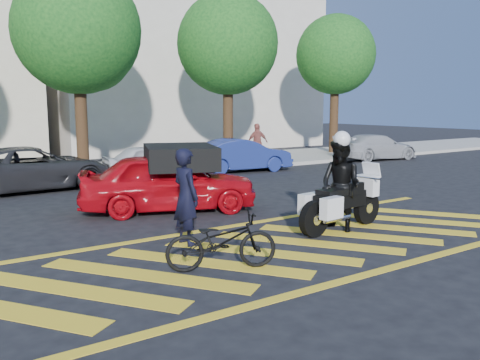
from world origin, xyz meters
TOP-DOWN VIEW (x-y plane):
  - ground at (0.00, 0.00)m, footprint 90.00×90.00m
  - sidewalk at (0.00, 12.00)m, footprint 60.00×5.00m
  - crosswalk at (-0.04, 0.00)m, footprint 12.33×4.00m
  - building_right at (9.00, 21.00)m, footprint 16.00×8.00m
  - tree_center at (0.13, 12.06)m, footprint 4.60×4.60m
  - tree_right at (6.63, 12.06)m, footprint 4.40×4.40m
  - tree_far_right at (13.13, 12.06)m, footprint 4.00×4.00m
  - officer_bike at (-1.44, 1.20)m, footprint 0.48×0.69m
  - bicycle at (-1.68, -0.42)m, footprint 1.88×1.22m
  - police_motorcycle at (1.71, 0.33)m, footprint 2.45×0.82m
  - officer_moto at (1.70, 0.33)m, footprint 0.82×1.00m
  - red_convertible at (-0.35, 4.12)m, footprint 4.60×3.09m
  - parked_mid_left at (-2.43, 9.20)m, footprint 4.97×2.53m
  - parked_mid_right at (1.66, 9.20)m, footprint 3.78×1.89m
  - parked_right at (5.30, 9.20)m, footprint 4.07×1.88m
  - parked_far_right at (13.08, 9.20)m, footprint 4.32×2.16m
  - pedestrian_right at (7.12, 10.63)m, footprint 1.02×0.56m

SIDE VIEW (x-z plane):
  - ground at x=0.00m, z-range 0.00..0.00m
  - crosswalk at x=-0.04m, z-range 0.00..0.01m
  - sidewalk at x=0.00m, z-range 0.00..0.15m
  - bicycle at x=-1.68m, z-range 0.00..0.93m
  - police_motorcycle at x=1.71m, z-range 0.05..1.13m
  - parked_far_right at x=13.08m, z-range 0.00..1.21m
  - parked_mid_right at x=1.66m, z-range 0.00..1.24m
  - parked_right at x=5.30m, z-range 0.00..1.29m
  - parked_mid_left at x=-2.43m, z-range 0.00..1.35m
  - red_convertible at x=-0.35m, z-range 0.00..1.46m
  - officer_bike at x=-1.44m, z-range 0.00..1.81m
  - officer_moto at x=1.70m, z-range 0.00..1.91m
  - pedestrian_right at x=7.12m, z-range 0.15..1.80m
  - tree_far_right at x=13.13m, z-range 1.39..8.49m
  - tree_right at x=6.63m, z-range 1.34..8.75m
  - tree_center at x=0.13m, z-range 1.31..8.88m
  - building_right at x=9.00m, z-range 0.00..11.00m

